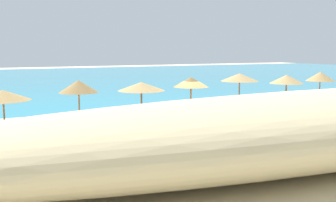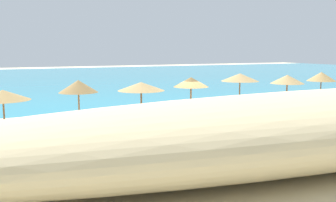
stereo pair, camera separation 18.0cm
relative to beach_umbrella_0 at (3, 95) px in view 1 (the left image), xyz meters
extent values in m
plane|color=beige|center=(10.00, -1.27, -2.17)|extent=(160.00, 160.00, 0.00)
cube|color=teal|center=(10.00, 38.87, -2.17)|extent=(160.00, 64.97, 0.01)
cylinder|color=brown|center=(0.00, 0.00, -1.13)|extent=(0.08, 0.08, 2.08)
cone|color=#9E7F4C|center=(0.00, 0.00, 0.01)|extent=(2.54, 2.54, 0.50)
cylinder|color=brown|center=(3.57, -0.02, -1.03)|extent=(0.08, 0.08, 2.28)
cone|color=olive|center=(3.57, -0.02, 0.28)|extent=(2.01, 2.01, 0.64)
cylinder|color=brown|center=(6.93, -0.27, -1.05)|extent=(0.09, 0.09, 2.24)
cone|color=tan|center=(6.93, -0.27, 0.15)|extent=(2.57, 2.57, 0.47)
cylinder|color=brown|center=(10.01, -0.33, -1.01)|extent=(0.10, 0.10, 2.32)
cone|color=olive|center=(10.01, -0.33, 0.28)|extent=(2.03, 2.03, 0.56)
cylinder|color=brown|center=(13.69, -0.03, -0.92)|extent=(0.08, 0.08, 2.49)
cone|color=tan|center=(13.69, -0.03, 0.42)|extent=(2.36, 2.36, 0.49)
cylinder|color=brown|center=(17.28, -0.35, -1.06)|extent=(0.10, 0.10, 2.23)
cone|color=tan|center=(17.28, -0.35, 0.20)|extent=(2.20, 2.20, 0.58)
cylinder|color=brown|center=(20.51, -0.23, -1.03)|extent=(0.07, 0.07, 2.28)
cone|color=#9E7F4C|center=(20.51, -0.23, 0.27)|extent=(1.98, 1.98, 0.64)
cube|color=red|center=(17.14, -1.18, -1.82)|extent=(1.64, 1.04, 0.07)
cube|color=red|center=(17.84, -0.98, -1.42)|extent=(0.36, 0.68, 0.80)
cylinder|color=silver|center=(16.45, -1.09, -2.01)|extent=(0.04, 0.04, 0.32)
cylinder|color=silver|center=(16.60, -1.62, -2.01)|extent=(0.04, 0.04, 0.32)
cylinder|color=silver|center=(17.69, -0.74, -2.01)|extent=(0.04, 0.04, 0.32)
cylinder|color=silver|center=(17.84, -1.27, -2.01)|extent=(0.04, 0.04, 0.32)
cube|color=orange|center=(9.39, -1.22, -1.85)|extent=(1.70, 1.03, 0.07)
cube|color=orange|center=(10.12, -1.40, -1.50)|extent=(0.44, 0.72, 0.67)
cylinder|color=silver|center=(8.80, -0.78, -2.03)|extent=(0.04, 0.04, 0.29)
cylinder|color=silver|center=(8.67, -1.34, -2.03)|extent=(0.04, 0.04, 0.29)
cylinder|color=silver|center=(10.11, -1.10, -2.03)|extent=(0.04, 0.04, 0.29)
cylinder|color=silver|center=(9.98, -1.66, -2.03)|extent=(0.04, 0.04, 0.29)
cube|color=orange|center=(7.63, -1.62, -1.87)|extent=(1.45, 1.24, 0.07)
cube|color=orange|center=(8.15, -1.95, -1.48)|extent=(0.50, 0.63, 0.76)
cylinder|color=silver|center=(7.31, -1.10, -2.04)|extent=(0.04, 0.04, 0.27)
cylinder|color=silver|center=(7.02, -1.55, -2.04)|extent=(0.04, 0.04, 0.27)
cylinder|color=silver|center=(8.25, -1.69, -2.04)|extent=(0.04, 0.04, 0.27)
cylinder|color=silver|center=(7.96, -2.15, -2.04)|extent=(0.04, 0.04, 0.27)
cube|color=blue|center=(20.06, -1.49, -1.88)|extent=(1.34, 1.18, 0.07)
cube|color=blue|center=(20.53, -1.17, -1.49)|extent=(0.61, 0.68, 0.76)
cylinder|color=silver|center=(19.49, -1.56, -2.04)|extent=(0.04, 0.04, 0.26)
cylinder|color=silver|center=(19.78, -1.99, -2.04)|extent=(0.04, 0.04, 0.26)
cylinder|color=silver|center=(20.34, -0.98, -2.04)|extent=(0.04, 0.04, 0.26)
cylinder|color=silver|center=(20.63, -1.41, -2.04)|extent=(0.04, 0.04, 0.26)
sphere|color=green|center=(2.06, 0.20, -1.98)|extent=(0.38, 0.38, 0.38)
cube|color=white|center=(16.41, -1.63, -1.96)|extent=(0.42, 0.62, 0.43)
camera|label=1|loc=(-1.00, -19.48, 2.15)|focal=40.94mm
camera|label=2|loc=(-0.84, -19.56, 2.15)|focal=40.94mm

